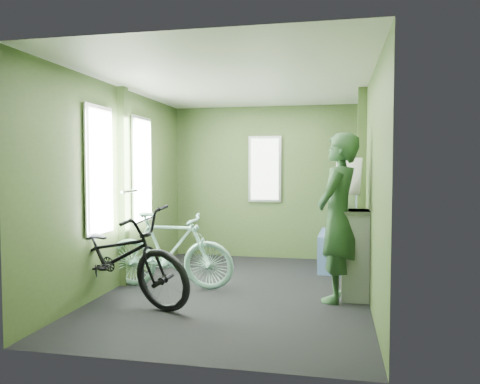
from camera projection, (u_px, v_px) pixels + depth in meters
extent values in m
plane|color=black|center=(238.00, 291.00, 5.22)|extent=(4.00, 4.00, 0.00)
cube|color=silver|center=(238.00, 83.00, 5.09)|extent=(2.80, 4.00, 0.02)
cube|color=#3C5126|center=(265.00, 182.00, 7.11)|extent=(2.80, 0.02, 2.30)
cube|color=#3C5126|center=(178.00, 200.00, 3.20)|extent=(2.80, 0.02, 2.30)
cube|color=#3C5126|center=(121.00, 187.00, 5.44)|extent=(0.02, 4.00, 2.30)
cube|color=#3C5126|center=(369.00, 189.00, 4.87)|extent=(0.02, 4.00, 2.30)
cube|color=#3C5126|center=(124.00, 187.00, 5.43)|extent=(0.08, 0.12, 2.30)
cube|color=silver|center=(101.00, 170.00, 4.88)|extent=(0.02, 0.56, 1.34)
cube|color=silver|center=(143.00, 170.00, 5.95)|extent=(0.02, 0.56, 1.34)
cube|color=white|center=(101.00, 119.00, 4.85)|extent=(0.00, 0.12, 0.12)
cube|color=white|center=(143.00, 128.00, 5.92)|extent=(0.00, 0.12, 0.12)
cylinder|color=silver|center=(129.00, 191.00, 5.42)|extent=(0.03, 0.40, 0.03)
cube|color=#3C5126|center=(361.00, 187.00, 5.47)|extent=(0.10, 0.10, 2.30)
cube|color=white|center=(363.00, 129.00, 5.72)|extent=(0.02, 0.40, 0.50)
cube|color=silver|center=(265.00, 169.00, 7.06)|extent=(0.50, 0.02, 1.00)
imported|color=black|center=(115.00, 303.00, 4.73)|extent=(2.02, 1.38, 1.08)
imported|color=#8ACBB4|center=(169.00, 289.00, 5.28)|extent=(1.49, 0.57, 0.94)
imported|color=#274829|center=(338.00, 217.00, 4.79)|extent=(0.61, 0.73, 1.73)
cube|color=silver|center=(348.00, 176.00, 5.03)|extent=(0.30, 0.18, 0.40)
cube|color=gray|center=(355.00, 254.00, 4.89)|extent=(0.27, 0.38, 0.93)
cube|color=navy|center=(340.00, 250.00, 6.37)|extent=(0.57, 1.00, 0.49)
cube|color=navy|center=(358.00, 213.00, 6.30)|extent=(0.10, 0.98, 0.54)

